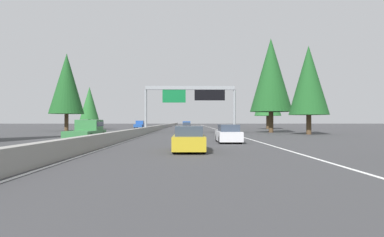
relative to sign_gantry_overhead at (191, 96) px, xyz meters
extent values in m
plane|color=#38383A|center=(16.69, 6.03, -5.26)|extent=(320.00, 320.00, 0.00)
cube|color=gray|center=(36.69, 6.33, -4.81)|extent=(180.00, 0.56, 0.90)
cube|color=silver|center=(26.69, -5.49, -5.25)|extent=(160.00, 0.16, 0.01)
cube|color=silver|center=(26.69, 5.78, -5.25)|extent=(160.00, 0.16, 0.01)
cylinder|color=gray|center=(0.04, 6.33, -2.20)|extent=(0.36, 0.36, 6.11)
cylinder|color=gray|center=(0.04, -5.99, -2.20)|extent=(0.36, 0.36, 6.11)
cube|color=gray|center=(0.04, 0.17, 1.10)|extent=(0.50, 12.32, 0.50)
cube|color=#0C602D|center=(-0.11, 2.39, 0.00)|extent=(0.12, 3.20, 1.90)
cube|color=black|center=(-0.11, -2.54, 0.10)|extent=(0.16, 4.20, 1.50)
cube|color=#AD931E|center=(-26.15, 0.39, -4.73)|extent=(4.40, 1.80, 0.76)
cube|color=#2D3847|center=(-26.37, 0.39, -4.07)|extent=(2.46, 1.51, 0.56)
cylinder|color=black|center=(-24.75, 1.18, -4.94)|extent=(0.64, 0.22, 0.64)
cylinder|color=black|center=(-24.75, -0.40, -4.94)|extent=(0.64, 0.22, 0.64)
cylinder|color=black|center=(-27.56, 1.18, -4.94)|extent=(0.64, 0.22, 0.64)
cylinder|color=black|center=(-27.56, -0.40, -4.94)|extent=(0.64, 0.22, 0.64)
cube|color=silver|center=(-18.47, -2.84, -4.73)|extent=(4.40, 1.80, 0.76)
cube|color=#2D3847|center=(-18.69, -2.84, -4.07)|extent=(2.46, 1.51, 0.56)
cylinder|color=black|center=(-17.06, -2.05, -4.94)|extent=(0.64, 0.22, 0.64)
cylinder|color=black|center=(-17.06, -3.63, -4.94)|extent=(0.64, 0.22, 0.64)
cylinder|color=black|center=(-19.88, -2.05, -4.94)|extent=(0.64, 0.22, 0.64)
cylinder|color=black|center=(-19.88, -3.63, -4.94)|extent=(0.64, 0.22, 0.64)
cube|color=black|center=(21.44, 0.76, -4.73)|extent=(4.40, 1.80, 0.76)
cube|color=#2D3847|center=(21.22, 0.76, -4.07)|extent=(2.46, 1.51, 0.56)
cylinder|color=black|center=(22.85, 1.55, -4.94)|extent=(0.64, 0.22, 0.64)
cylinder|color=black|center=(22.85, -0.03, -4.94)|extent=(0.64, 0.22, 0.64)
cylinder|color=black|center=(20.03, 1.55, -4.94)|extent=(0.64, 0.22, 0.64)
cylinder|color=black|center=(20.03, -0.03, -4.94)|extent=(0.64, 0.22, 0.64)
cube|color=#1E4793|center=(38.84, 0.86, -4.29)|extent=(5.00, 1.95, 1.44)
cube|color=#2D3847|center=(36.54, 0.86, -4.04)|extent=(0.08, 1.48, 0.56)
cylinder|color=black|center=(40.54, 1.71, -4.91)|extent=(0.70, 0.24, 0.70)
cylinder|color=black|center=(40.54, 0.00, -4.91)|extent=(0.70, 0.24, 0.70)
cylinder|color=black|center=(37.14, 1.71, -4.91)|extent=(0.70, 0.24, 0.70)
cylinder|color=black|center=(37.14, 0.00, -4.91)|extent=(0.70, 0.24, 0.70)
cube|color=#2D6B38|center=(-17.62, 9.04, -4.65)|extent=(5.60, 2.00, 0.70)
cube|color=#2D6B38|center=(-16.61, 9.04, -3.85)|extent=(2.24, 1.84, 0.90)
cube|color=#2D3847|center=(-16.61, 9.04, -3.76)|extent=(2.02, 1.92, 0.41)
cylinder|color=black|center=(-15.77, 9.90, -4.86)|extent=(0.80, 0.28, 0.80)
cylinder|color=black|center=(-15.77, 8.18, -4.86)|extent=(0.80, 0.28, 0.80)
cylinder|color=black|center=(-19.46, 9.90, -4.86)|extent=(0.80, 0.28, 0.80)
cylinder|color=black|center=(-19.46, 8.18, -4.86)|extent=(0.80, 0.28, 0.80)
cube|color=#1E4793|center=(34.77, 12.39, -4.65)|extent=(5.60, 2.00, 0.70)
cube|color=#1E4793|center=(35.78, 12.39, -3.85)|extent=(2.24, 1.84, 0.90)
cube|color=#2D3847|center=(35.78, 12.39, -3.76)|extent=(2.02, 1.92, 0.41)
cylinder|color=black|center=(36.62, 13.25, -4.86)|extent=(0.80, 0.28, 0.80)
cylinder|color=black|center=(36.62, 11.53, -4.86)|extent=(0.80, 0.28, 0.80)
cylinder|color=black|center=(32.92, 13.25, -4.86)|extent=(0.80, 0.28, 0.80)
cylinder|color=black|center=(32.92, 11.53, -4.86)|extent=(0.80, 0.28, 0.80)
cylinder|color=#4C3823|center=(-2.62, -15.37, -3.97)|extent=(0.64, 0.64, 2.57)
cone|color=#194C1E|center=(-2.62, -15.37, 1.87)|extent=(5.14, 5.14, 9.11)
cylinder|color=#4C3823|center=(4.61, -12.26, -3.66)|extent=(0.71, 0.71, 3.19)
cone|color=#194C1E|center=(4.61, -12.26, 3.58)|extent=(6.38, 6.38, 11.30)
cylinder|color=#4C3823|center=(26.94, -17.23, -3.79)|extent=(0.68, 0.68, 2.92)
cone|color=#236028|center=(26.94, -17.23, 2.85)|extent=(5.85, 5.85, 10.37)
cylinder|color=#4C3823|center=(13.35, 22.22, -3.73)|extent=(0.69, 0.69, 3.05)
cone|color=#194C1E|center=(13.35, 22.22, 3.20)|extent=(6.10, 6.10, 10.81)
cylinder|color=#4C3823|center=(29.09, 22.90, -4.21)|extent=(0.59, 0.59, 2.10)
cone|color=#236028|center=(29.09, 22.90, 0.57)|extent=(4.20, 4.20, 7.45)
camera|label=1|loc=(-45.07, 0.43, -3.51)|focal=30.48mm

